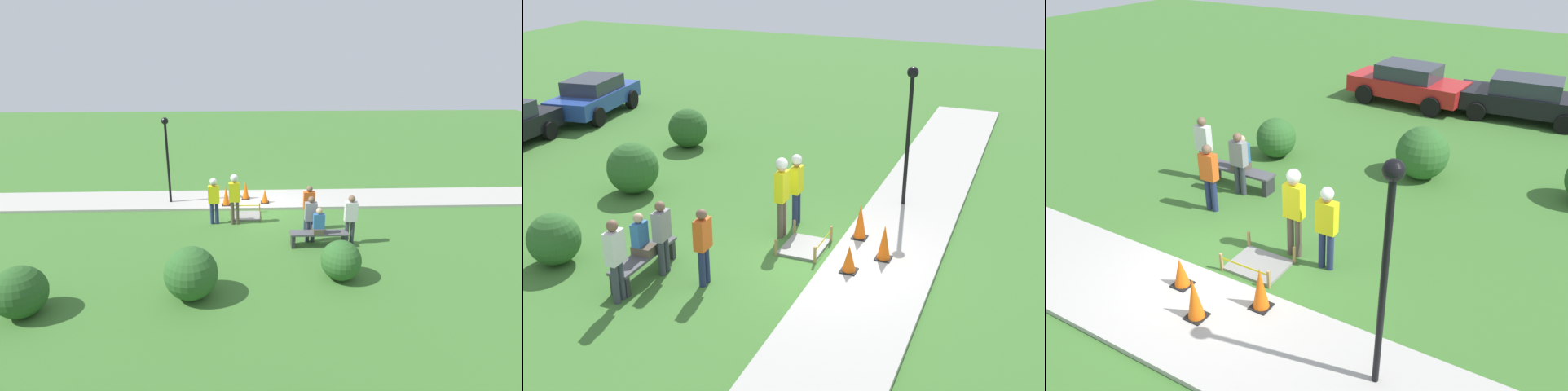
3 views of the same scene
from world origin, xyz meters
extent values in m
plane|color=#3D702D|center=(0.00, 0.00, 0.00)|extent=(60.00, 60.00, 0.00)
cube|color=#ADAAA3|center=(0.00, -1.15, 0.05)|extent=(28.00, 2.30, 0.10)
cube|color=gray|center=(0.53, 0.69, 0.03)|extent=(1.11, 0.91, 0.06)
cube|color=tan|center=(-0.03, 0.23, 0.19)|extent=(0.05, 0.05, 0.39)
cube|color=tan|center=(1.08, 0.23, 0.19)|extent=(0.05, 0.05, 0.39)
cube|color=tan|center=(-0.03, 1.14, 0.19)|extent=(0.05, 0.05, 0.39)
cube|color=tan|center=(1.08, 1.14, 0.19)|extent=(0.05, 0.05, 0.39)
cube|color=yellow|center=(0.53, 0.23, 0.29)|extent=(1.11, 0.00, 0.04)
cube|color=black|center=(-0.28, -0.61, 0.11)|extent=(0.34, 0.34, 0.02)
cone|color=orange|center=(-0.28, -0.61, 0.41)|extent=(0.29, 0.29, 0.56)
cube|color=black|center=(0.53, -1.14, 0.11)|extent=(0.34, 0.34, 0.02)
cone|color=orange|center=(0.53, -1.14, 0.51)|extent=(0.29, 0.29, 0.77)
cube|color=black|center=(1.33, -0.37, 0.11)|extent=(0.34, 0.34, 0.02)
cone|color=orange|center=(1.33, -0.37, 0.52)|extent=(0.29, 0.29, 0.80)
cube|color=#2D2D33|center=(-2.73, 3.33, 0.22)|extent=(0.12, 0.40, 0.43)
cube|color=#2D2D33|center=(-1.02, 3.33, 0.22)|extent=(0.12, 0.40, 0.43)
cube|color=#4C4C51|center=(-1.88, 3.33, 0.46)|extent=(1.91, 0.44, 0.06)
cube|color=brown|center=(-1.84, 3.33, 0.58)|extent=(0.34, 0.44, 0.18)
cube|color=#336BAD|center=(-1.84, 3.41, 0.92)|extent=(0.36, 0.20, 0.50)
sphere|color=tan|center=(-1.84, 3.41, 1.28)|extent=(0.21, 0.21, 0.21)
cylinder|color=navy|center=(1.61, 1.34, 0.41)|extent=(0.14, 0.14, 0.83)
cylinder|color=navy|center=(1.79, 1.34, 0.41)|extent=(0.14, 0.14, 0.83)
cube|color=yellow|center=(1.70, 1.34, 1.16)|extent=(0.40, 0.22, 0.66)
sphere|color=#A37A5B|center=(1.70, 1.34, 1.60)|extent=(0.22, 0.22, 0.22)
sphere|color=white|center=(1.70, 1.34, 1.66)|extent=(0.26, 0.26, 0.26)
cylinder|color=brown|center=(0.84, 1.40, 0.45)|extent=(0.14, 0.14, 0.90)
cylinder|color=brown|center=(1.02, 1.40, 0.45)|extent=(0.14, 0.14, 0.90)
cube|color=yellow|center=(0.93, 1.40, 1.26)|extent=(0.40, 0.22, 0.71)
sphere|color=tan|center=(0.93, 1.40, 1.74)|extent=(0.24, 0.24, 0.24)
sphere|color=white|center=(0.93, 1.40, 1.80)|extent=(0.28, 0.28, 0.28)
cylinder|color=navy|center=(-1.81, 2.00, 0.40)|extent=(0.14, 0.14, 0.81)
cylinder|color=navy|center=(-1.63, 2.00, 0.40)|extent=(0.14, 0.14, 0.81)
cube|color=#E55B1E|center=(-1.72, 2.00, 1.13)|extent=(0.40, 0.22, 0.64)
sphere|color=brown|center=(-1.72, 2.00, 1.56)|extent=(0.22, 0.22, 0.22)
cylinder|color=#383D47|center=(-3.00, 3.23, 0.42)|extent=(0.14, 0.14, 0.84)
cylinder|color=#383D47|center=(-2.82, 3.23, 0.42)|extent=(0.14, 0.14, 0.84)
cube|color=silver|center=(-2.91, 3.23, 1.17)|extent=(0.40, 0.22, 0.66)
sphere|color=brown|center=(-2.91, 3.23, 1.61)|extent=(0.23, 0.23, 0.23)
cylinder|color=#383D47|center=(-1.72, 3.01, 0.39)|extent=(0.14, 0.14, 0.79)
cylinder|color=#383D47|center=(-1.54, 3.01, 0.39)|extent=(0.14, 0.14, 0.79)
cube|color=gray|center=(-1.63, 3.01, 1.10)|extent=(0.40, 0.22, 0.62)
sphere|color=brown|center=(-1.63, 3.01, 1.52)|extent=(0.21, 0.21, 0.21)
cylinder|color=black|center=(3.70, -0.86, 1.76)|extent=(0.10, 0.10, 3.32)
sphere|color=black|center=(3.70, -0.86, 3.51)|extent=(0.28, 0.28, 0.28)
cube|color=black|center=(3.45, 12.37, 0.61)|extent=(4.55, 1.96, 0.62)
cube|color=#2D333D|center=(3.45, 12.37, 1.18)|extent=(2.31, 1.62, 0.52)
cylinder|color=black|center=(4.78, 13.30, 0.31)|extent=(0.62, 0.27, 0.61)
cylinder|color=black|center=(4.88, 11.59, 0.31)|extent=(0.62, 0.27, 0.61)
cylinder|color=black|center=(2.02, 13.14, 0.31)|extent=(0.62, 0.27, 0.61)
cylinder|color=black|center=(2.12, 11.44, 0.31)|extent=(0.62, 0.27, 0.61)
cube|color=red|center=(-0.60, 11.98, 0.66)|extent=(4.38, 2.06, 0.61)
cube|color=#2D333D|center=(-0.60, 11.98, 1.22)|extent=(2.24, 1.68, 0.52)
cylinder|color=black|center=(0.78, 12.74, 0.35)|extent=(0.72, 0.30, 0.70)
cylinder|color=black|center=(0.65, 11.02, 0.35)|extent=(0.72, 0.30, 0.70)
cylinder|color=black|center=(-1.84, 12.95, 0.35)|extent=(0.72, 0.30, 0.70)
cylinder|color=black|center=(-1.98, 11.23, 0.35)|extent=(0.72, 0.30, 0.70)
sphere|color=#2D6028|center=(-2.13, 5.41, 0.57)|extent=(1.14, 1.14, 1.14)
sphere|color=#2D6028|center=(1.95, 6.18, 0.70)|extent=(1.40, 1.40, 1.40)
camera|label=1|loc=(0.50, 15.45, 6.06)|focal=28.00mm
camera|label=2|loc=(-11.86, -3.88, 6.76)|focal=45.00mm
camera|label=3|loc=(5.50, -5.93, 6.03)|focal=35.00mm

